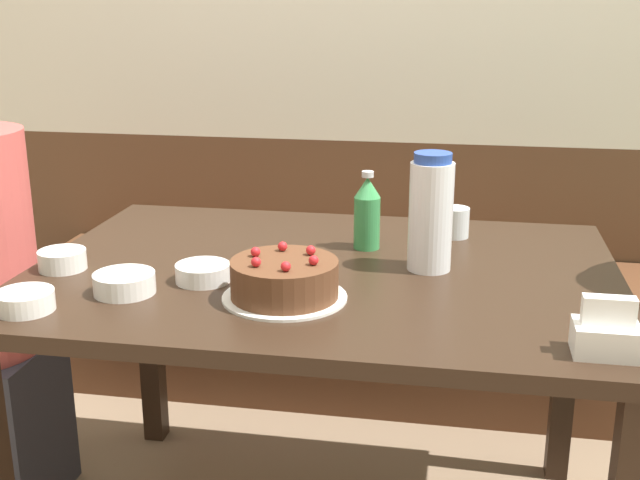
{
  "coord_description": "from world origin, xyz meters",
  "views": [
    {
      "loc": [
        0.29,
        -1.69,
        1.32
      ],
      "look_at": [
        -0.02,
        0.05,
        0.79
      ],
      "focal_mm": 45.0,
      "sensor_mm": 36.0,
      "label": 1
    }
  ],
  "objects_px": {
    "napkin_holder": "(606,334)",
    "bowl_sauce_shallow": "(203,273)",
    "bowl_rice_small": "(124,283)",
    "bowl_side_dish": "(62,260)",
    "water_pitcher": "(431,213)",
    "bowl_soup_white": "(25,301)",
    "bench_seat": "(365,330)",
    "birthday_cake": "(284,280)",
    "glass_water_tall": "(455,222)",
    "soju_bottle": "(367,212)"
  },
  "relations": [
    {
      "from": "birthday_cake",
      "to": "bowl_soup_white",
      "type": "distance_m",
      "value": 0.51
    },
    {
      "from": "birthday_cake",
      "to": "bowl_side_dish",
      "type": "height_order",
      "value": "birthday_cake"
    },
    {
      "from": "bowl_sauce_shallow",
      "to": "napkin_holder",
      "type": "bearing_deg",
      "value": -16.32
    },
    {
      "from": "napkin_holder",
      "to": "bowl_rice_small",
      "type": "bearing_deg",
      "value": 171.74
    },
    {
      "from": "bench_seat",
      "to": "bowl_side_dish",
      "type": "height_order",
      "value": "bowl_side_dish"
    },
    {
      "from": "bowl_rice_small",
      "to": "napkin_holder",
      "type": "bearing_deg",
      "value": -8.26
    },
    {
      "from": "water_pitcher",
      "to": "glass_water_tall",
      "type": "xyz_separation_m",
      "value": [
        0.05,
        0.27,
        -0.09
      ]
    },
    {
      "from": "bowl_rice_small",
      "to": "bowl_side_dish",
      "type": "xyz_separation_m",
      "value": [
        -0.2,
        0.12,
        0.0
      ]
    },
    {
      "from": "water_pitcher",
      "to": "napkin_holder",
      "type": "bearing_deg",
      "value": -51.52
    },
    {
      "from": "water_pitcher",
      "to": "napkin_holder",
      "type": "height_order",
      "value": "water_pitcher"
    },
    {
      "from": "water_pitcher",
      "to": "bowl_sauce_shallow",
      "type": "relative_size",
      "value": 2.25
    },
    {
      "from": "soju_bottle",
      "to": "glass_water_tall",
      "type": "xyz_separation_m",
      "value": [
        0.21,
        0.13,
        -0.05
      ]
    },
    {
      "from": "napkin_holder",
      "to": "bowl_rice_small",
      "type": "relative_size",
      "value": 0.86
    },
    {
      "from": "bench_seat",
      "to": "water_pitcher",
      "type": "bearing_deg",
      "value": -73.67
    },
    {
      "from": "bowl_soup_white",
      "to": "bowl_side_dish",
      "type": "xyz_separation_m",
      "value": [
        -0.05,
        0.24,
        0.0
      ]
    },
    {
      "from": "bowl_soup_white",
      "to": "glass_water_tall",
      "type": "height_order",
      "value": "glass_water_tall"
    },
    {
      "from": "bench_seat",
      "to": "bowl_side_dish",
      "type": "relative_size",
      "value": 21.0
    },
    {
      "from": "bench_seat",
      "to": "napkin_holder",
      "type": "xyz_separation_m",
      "value": [
        0.55,
        -1.2,
        0.54
      ]
    },
    {
      "from": "bowl_soup_white",
      "to": "bowl_side_dish",
      "type": "distance_m",
      "value": 0.25
    },
    {
      "from": "glass_water_tall",
      "to": "soju_bottle",
      "type": "bearing_deg",
      "value": -147.26
    },
    {
      "from": "bench_seat",
      "to": "soju_bottle",
      "type": "relative_size",
      "value": 11.7
    },
    {
      "from": "bowl_rice_small",
      "to": "water_pitcher",
      "type": "bearing_deg",
      "value": 23.51
    },
    {
      "from": "soju_bottle",
      "to": "bowl_side_dish",
      "type": "height_order",
      "value": "soju_bottle"
    },
    {
      "from": "napkin_holder",
      "to": "bowl_sauce_shallow",
      "type": "relative_size",
      "value": 0.93
    },
    {
      "from": "bowl_rice_small",
      "to": "bowl_side_dish",
      "type": "distance_m",
      "value": 0.23
    },
    {
      "from": "birthday_cake",
      "to": "bowl_side_dish",
      "type": "relative_size",
      "value": 2.4
    },
    {
      "from": "soju_bottle",
      "to": "bowl_sauce_shallow",
      "type": "xyz_separation_m",
      "value": [
        -0.32,
        -0.3,
        -0.07
      ]
    },
    {
      "from": "birthday_cake",
      "to": "bowl_rice_small",
      "type": "bearing_deg",
      "value": -175.41
    },
    {
      "from": "bench_seat",
      "to": "bowl_side_dish",
      "type": "xyz_separation_m",
      "value": [
        -0.58,
        -0.94,
        0.53
      ]
    },
    {
      "from": "bowl_soup_white",
      "to": "bowl_side_dish",
      "type": "bearing_deg",
      "value": 101.07
    },
    {
      "from": "birthday_cake",
      "to": "water_pitcher",
      "type": "height_order",
      "value": "water_pitcher"
    },
    {
      "from": "napkin_holder",
      "to": "bowl_sauce_shallow",
      "type": "bearing_deg",
      "value": 163.68
    },
    {
      "from": "bench_seat",
      "to": "birthday_cake",
      "type": "distance_m",
      "value": 1.17
    },
    {
      "from": "bowl_sauce_shallow",
      "to": "bowl_rice_small",
      "type": "bearing_deg",
      "value": -144.66
    },
    {
      "from": "bowl_rice_small",
      "to": "glass_water_tall",
      "type": "relative_size",
      "value": 1.67
    },
    {
      "from": "bench_seat",
      "to": "bowl_soup_white",
      "type": "distance_m",
      "value": 1.4
    },
    {
      "from": "water_pitcher",
      "to": "bowl_rice_small",
      "type": "distance_m",
      "value": 0.67
    },
    {
      "from": "bowl_rice_small",
      "to": "bowl_side_dish",
      "type": "height_order",
      "value": "bowl_side_dish"
    },
    {
      "from": "water_pitcher",
      "to": "bowl_sauce_shallow",
      "type": "distance_m",
      "value": 0.51
    },
    {
      "from": "bowl_sauce_shallow",
      "to": "glass_water_tall",
      "type": "distance_m",
      "value": 0.68
    },
    {
      "from": "bench_seat",
      "to": "bowl_rice_small",
      "type": "distance_m",
      "value": 1.24
    },
    {
      "from": "bench_seat",
      "to": "soju_bottle",
      "type": "xyz_separation_m",
      "value": [
        0.08,
        -0.66,
        0.59
      ]
    },
    {
      "from": "soju_bottle",
      "to": "bowl_soup_white",
      "type": "height_order",
      "value": "soju_bottle"
    },
    {
      "from": "napkin_holder",
      "to": "glass_water_tall",
      "type": "xyz_separation_m",
      "value": [
        -0.27,
        0.67,
        0.0
      ]
    },
    {
      "from": "water_pitcher",
      "to": "bowl_soup_white",
      "type": "relative_size",
      "value": 2.34
    },
    {
      "from": "bench_seat",
      "to": "water_pitcher",
      "type": "relative_size",
      "value": 8.41
    },
    {
      "from": "birthday_cake",
      "to": "bench_seat",
      "type": "bearing_deg",
      "value": 87.48
    },
    {
      "from": "soju_bottle",
      "to": "bowl_side_dish",
      "type": "bearing_deg",
      "value": -156.81
    },
    {
      "from": "bowl_rice_small",
      "to": "glass_water_tall",
      "type": "height_order",
      "value": "glass_water_tall"
    },
    {
      "from": "bench_seat",
      "to": "bowl_side_dish",
      "type": "bearing_deg",
      "value": -121.46
    }
  ]
}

